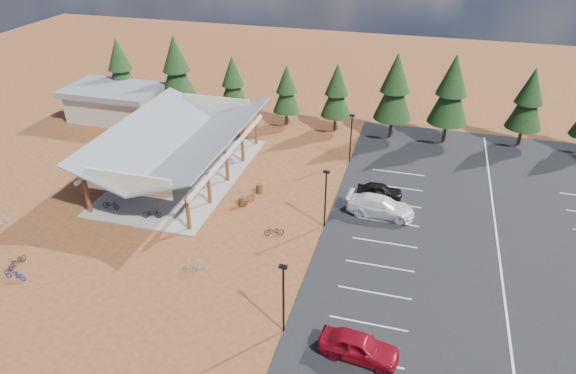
{
  "coord_description": "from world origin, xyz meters",
  "views": [
    {
      "loc": [
        11.55,
        -32.31,
        23.66
      ],
      "look_at": [
        1.61,
        3.09,
        2.58
      ],
      "focal_mm": 32.0,
      "sensor_mm": 36.0,
      "label": 1
    }
  ],
  "objects_px": {
    "bike_2": "(177,167)",
    "bike_15": "(249,199)",
    "lamp_post_1": "(326,195)",
    "bike_0": "(111,205)",
    "bike_7": "(218,148)",
    "lamp_post_2": "(351,135)",
    "outbuilding": "(115,102)",
    "bike_1": "(154,183)",
    "lamp_post_0": "(283,294)",
    "trash_bin_1": "(259,189)",
    "bike_9": "(1,222)",
    "bike_6": "(226,160)",
    "bike_13": "(194,266)",
    "car_3": "(380,206)",
    "bike_5": "(189,188)",
    "bike_8": "(17,261)",
    "bike_16": "(274,231)",
    "car_0": "(359,346)",
    "trash_bin_0": "(242,201)",
    "bike_10": "(14,274)",
    "car_4": "(380,191)",
    "bike_3": "(190,142)",
    "bike_pavilion": "(179,139)"
  },
  "relations": [
    {
      "from": "lamp_post_0",
      "to": "bike_9",
      "type": "bearing_deg",
      "value": 169.25
    },
    {
      "from": "trash_bin_0",
      "to": "car_0",
      "type": "distance_m",
      "value": 18.65
    },
    {
      "from": "trash_bin_1",
      "to": "bike_13",
      "type": "xyz_separation_m",
      "value": [
        -1.02,
        -11.79,
        0.01
      ]
    },
    {
      "from": "lamp_post_0",
      "to": "trash_bin_1",
      "type": "xyz_separation_m",
      "value": [
        -6.81,
        15.68,
        -2.53
      ]
    },
    {
      "from": "lamp_post_1",
      "to": "bike_13",
      "type": "xyz_separation_m",
      "value": [
        -7.82,
        -8.11,
        -2.51
      ]
    },
    {
      "from": "lamp_post_1",
      "to": "bike_2",
      "type": "height_order",
      "value": "lamp_post_1"
    },
    {
      "from": "bike_2",
      "to": "bike_15",
      "type": "bearing_deg",
      "value": -118.0
    },
    {
      "from": "trash_bin_1",
      "to": "bike_5",
      "type": "height_order",
      "value": "bike_5"
    },
    {
      "from": "lamp_post_0",
      "to": "bike_2",
      "type": "relative_size",
      "value": 3.05
    },
    {
      "from": "trash_bin_1",
      "to": "bike_16",
      "type": "xyz_separation_m",
      "value": [
        3.23,
        -6.02,
        -0.03
      ]
    },
    {
      "from": "bike_1",
      "to": "lamp_post_1",
      "type": "bearing_deg",
      "value": -81.47
    },
    {
      "from": "lamp_post_1",
      "to": "bike_0",
      "type": "height_order",
      "value": "lamp_post_1"
    },
    {
      "from": "bike_16",
      "to": "bike_pavilion",
      "type": "bearing_deg",
      "value": -143.03
    },
    {
      "from": "car_0",
      "to": "bike_15",
      "type": "bearing_deg",
      "value": 45.45
    },
    {
      "from": "bike_1",
      "to": "bike_10",
      "type": "xyz_separation_m",
      "value": [
        -3.24,
        -14.11,
        -0.13
      ]
    },
    {
      "from": "bike_13",
      "to": "bike_7",
      "type": "bearing_deg",
      "value": 174.89
    },
    {
      "from": "trash_bin_0",
      "to": "car_4",
      "type": "height_order",
      "value": "car_4"
    },
    {
      "from": "outbuilding",
      "to": "bike_9",
      "type": "bearing_deg",
      "value": -81.09
    },
    {
      "from": "car_3",
      "to": "car_0",
      "type": "bearing_deg",
      "value": -174.33
    },
    {
      "from": "bike_15",
      "to": "car_0",
      "type": "xyz_separation_m",
      "value": [
        11.83,
        -14.41,
        0.36
      ]
    },
    {
      "from": "bike_15",
      "to": "bike_9",
      "type": "bearing_deg",
      "value": 43.93
    },
    {
      "from": "bike_5",
      "to": "car_3",
      "type": "xyz_separation_m",
      "value": [
        17.09,
        1.12,
        0.29
      ]
    },
    {
      "from": "bike_1",
      "to": "trash_bin_0",
      "type": "bearing_deg",
      "value": -78.84
    },
    {
      "from": "trash_bin_1",
      "to": "lamp_post_0",
      "type": "bearing_deg",
      "value": -66.53
    },
    {
      "from": "lamp_post_1",
      "to": "bike_5",
      "type": "distance_m",
      "value": 13.29
    },
    {
      "from": "bike_1",
      "to": "bike_9",
      "type": "height_order",
      "value": "bike_1"
    },
    {
      "from": "bike_5",
      "to": "bike_3",
      "type": "bearing_deg",
      "value": 5.28
    },
    {
      "from": "lamp_post_1",
      "to": "car_4",
      "type": "height_order",
      "value": "lamp_post_1"
    },
    {
      "from": "bike_6",
      "to": "trash_bin_0",
      "type": "bearing_deg",
      "value": -165.92
    },
    {
      "from": "lamp_post_1",
      "to": "bike_15",
      "type": "height_order",
      "value": "lamp_post_1"
    },
    {
      "from": "bike_7",
      "to": "car_3",
      "type": "xyz_separation_m",
      "value": [
        17.7,
        -7.27,
        0.26
      ]
    },
    {
      "from": "bike_8",
      "to": "car_4",
      "type": "relative_size",
      "value": 0.39
    },
    {
      "from": "outbuilding",
      "to": "bike_8",
      "type": "bearing_deg",
      "value": -72.52
    },
    {
      "from": "bike_6",
      "to": "bike_9",
      "type": "distance_m",
      "value": 20.39
    },
    {
      "from": "lamp_post_2",
      "to": "lamp_post_1",
      "type": "bearing_deg",
      "value": -90.0
    },
    {
      "from": "bike_13",
      "to": "car_3",
      "type": "relative_size",
      "value": 0.27
    },
    {
      "from": "bike_9",
      "to": "bike_6",
      "type": "bearing_deg",
      "value": -100.32
    },
    {
      "from": "trash_bin_1",
      "to": "bike_2",
      "type": "relative_size",
      "value": 0.53
    },
    {
      "from": "bike_pavilion",
      "to": "bike_8",
      "type": "bearing_deg",
      "value": -108.83
    },
    {
      "from": "car_0",
      "to": "car_4",
      "type": "distance_m",
      "value": 18.61
    },
    {
      "from": "outbuilding",
      "to": "bike_0",
      "type": "xyz_separation_m",
      "value": [
        10.82,
        -18.47,
        -1.51
      ]
    },
    {
      "from": "bike_10",
      "to": "lamp_post_1",
      "type": "bearing_deg",
      "value": 124.01
    },
    {
      "from": "bike_9",
      "to": "car_4",
      "type": "xyz_separation_m",
      "value": [
        29.12,
        12.98,
        0.22
      ]
    },
    {
      "from": "bike_7",
      "to": "bike_0",
      "type": "bearing_deg",
      "value": 147.66
    },
    {
      "from": "trash_bin_1",
      "to": "bike_15",
      "type": "bearing_deg",
      "value": -96.69
    },
    {
      "from": "bike_1",
      "to": "bike_6",
      "type": "bearing_deg",
      "value": -21.29
    },
    {
      "from": "lamp_post_1",
      "to": "car_0",
      "type": "height_order",
      "value": "lamp_post_1"
    },
    {
      "from": "bike_8",
      "to": "bike_16",
      "type": "distance_m",
      "value": 19.02
    },
    {
      "from": "outbuilding",
      "to": "bike_1",
      "type": "height_order",
      "value": "outbuilding"
    },
    {
      "from": "bike_1",
      "to": "bike_2",
      "type": "relative_size",
      "value": 1.04
    }
  ]
}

